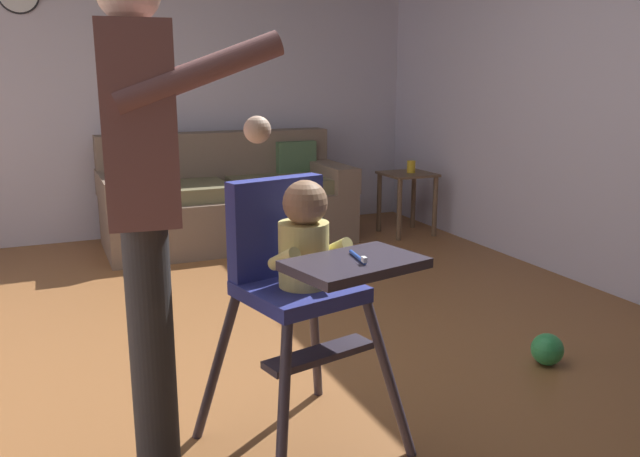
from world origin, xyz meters
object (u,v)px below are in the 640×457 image
Objects in this scene: high_chair at (300,264)px; adult_standing at (144,202)px; toy_ball at (547,349)px; side_table at (407,189)px; couch at (228,201)px; sippy_cup at (411,167)px.

adult_standing reaches higher than high_chair.
side_table is (0.72, 2.47, 0.31)m from toy_ball.
high_chair reaches higher than side_table.
high_chair is (-0.56, -2.99, 0.35)m from couch.
toy_ball is (0.73, -2.81, -0.26)m from couch.
adult_standing is (-0.50, 0.05, 0.24)m from high_chair.
adult_standing is at bearing -134.34° from sippy_cup.
high_chair is 6.60× the size of toy_ball.
side_table is at bearing 129.84° from high_chair.
couch is 2.92m from toy_ball.
high_chair is 9.83× the size of sippy_cup.
high_chair is at bearing -172.21° from toy_ball.
toy_ball is at bearing -106.90° from sippy_cup.
adult_standing is at bearing -175.87° from toy_ball.
sippy_cup is at bearing 51.17° from adult_standing.
toy_ball is (1.79, 0.13, -0.86)m from adult_standing.
side_table is (2.02, 2.65, -0.31)m from high_chair.
high_chair is 0.55m from adult_standing.
toy_ball is 1.49× the size of sippy_cup.
couch is at bearing 167.12° from sippy_cup.
sippy_cup is at bearing 0.00° from side_table.
high_chair is 0.60× the size of adult_standing.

